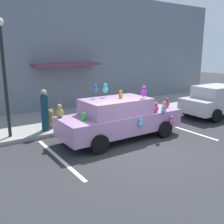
# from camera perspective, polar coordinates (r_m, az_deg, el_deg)

# --- Properties ---
(ground_plane) EXTENTS (60.00, 60.00, 0.00)m
(ground_plane) POSITION_cam_1_polar(r_m,az_deg,el_deg) (8.53, 6.56, -8.72)
(ground_plane) COLOR #2D2D30
(sidewalk) EXTENTS (24.00, 4.00, 0.15)m
(sidewalk) POSITION_cam_1_polar(r_m,az_deg,el_deg) (12.53, -8.33, -1.17)
(sidewalk) COLOR gray
(sidewalk) RESTS_ON ground
(storefront_building) EXTENTS (24.00, 1.25, 6.40)m
(storefront_building) POSITION_cam_1_polar(r_m,az_deg,el_deg) (14.11, -12.63, 13.07)
(storefront_building) COLOR slate
(storefront_building) RESTS_ON ground
(parking_stripe_front) EXTENTS (0.12, 3.60, 0.01)m
(parking_stripe_front) POSITION_cam_1_polar(r_m,az_deg,el_deg) (11.24, 15.16, -3.60)
(parking_stripe_front) COLOR silver
(parking_stripe_front) RESTS_ON ground
(parking_stripe_rear) EXTENTS (0.12, 3.60, 0.01)m
(parking_stripe_rear) POSITION_cam_1_polar(r_m,az_deg,el_deg) (8.14, -11.93, -10.02)
(parking_stripe_rear) COLOR silver
(parking_stripe_rear) RESTS_ON ground
(plush_covered_car) EXTENTS (4.67, 1.95, 2.07)m
(plush_covered_car) POSITION_cam_1_polar(r_m,az_deg,el_deg) (9.43, 1.79, -1.32)
(plush_covered_car) COLOR #AE83AF
(plush_covered_car) RESTS_ON ground
(parked_sedan_behind) EXTENTS (4.05, 1.88, 1.54)m
(parked_sedan_behind) POSITION_cam_1_polar(r_m,az_deg,el_deg) (13.95, 22.51, 2.42)
(parked_sedan_behind) COLOR #B7B7BC
(parked_sedan_behind) RESTS_ON ground
(teddy_bear_on_sidewalk) EXTENTS (0.42, 0.35, 0.80)m
(teddy_bear_on_sidewalk) POSITION_cam_1_polar(r_m,az_deg,el_deg) (10.65, -13.76, -1.56)
(teddy_bear_on_sidewalk) COLOR #9E723D
(teddy_bear_on_sidewalk) RESTS_ON sidewalk
(street_lamp_post) EXTENTS (0.28, 0.28, 4.16)m
(street_lamp_post) POSITION_cam_1_polar(r_m,az_deg,el_deg) (9.67, -23.18, 9.26)
(street_lamp_post) COLOR black
(street_lamp_post) RESTS_ON sidewalk
(pedestrian_near_shopfront) EXTENTS (0.31, 0.31, 1.64)m
(pedestrian_near_shopfront) POSITION_cam_1_polar(r_m,az_deg,el_deg) (10.26, -14.85, 0.12)
(pedestrian_near_shopfront) COLOR #113547
(pedestrian_near_shopfront) RESTS_ON sidewalk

